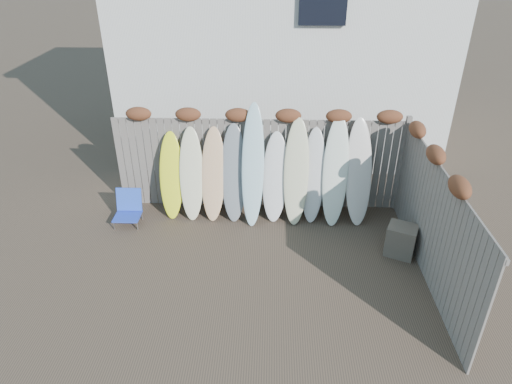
{
  "coord_description": "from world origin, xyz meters",
  "views": [
    {
      "loc": [
        0.27,
        -6.27,
        5.22
      ],
      "look_at": [
        0.0,
        1.2,
        1.0
      ],
      "focal_mm": 32.0,
      "sensor_mm": 36.0,
      "label": 1
    }
  ],
  "objects_px": {
    "beach_chair": "(128,208)",
    "lattice_panel": "(416,199)",
    "wooden_crate": "(401,240)",
    "surfboard_0": "(171,176)"
  },
  "relations": [
    {
      "from": "beach_chair",
      "to": "wooden_crate",
      "type": "xyz_separation_m",
      "value": [
        5.35,
        -0.93,
        -0.02
      ]
    },
    {
      "from": "lattice_panel",
      "to": "surfboard_0",
      "type": "distance_m",
      "value": 4.87
    },
    {
      "from": "surfboard_0",
      "to": "beach_chair",
      "type": "bearing_deg",
      "value": -156.78
    },
    {
      "from": "beach_chair",
      "to": "lattice_panel",
      "type": "height_order",
      "value": "lattice_panel"
    },
    {
      "from": "wooden_crate",
      "to": "lattice_panel",
      "type": "relative_size",
      "value": 0.34
    },
    {
      "from": "wooden_crate",
      "to": "surfboard_0",
      "type": "xyz_separation_m",
      "value": [
        -4.49,
        1.31,
        0.58
      ]
    },
    {
      "from": "lattice_panel",
      "to": "beach_chair",
      "type": "bearing_deg",
      "value": 176.35
    },
    {
      "from": "wooden_crate",
      "to": "lattice_panel",
      "type": "height_order",
      "value": "lattice_panel"
    },
    {
      "from": "beach_chair",
      "to": "lattice_panel",
      "type": "xyz_separation_m",
      "value": [
        5.67,
        -0.42,
        0.57
      ]
    },
    {
      "from": "wooden_crate",
      "to": "beach_chair",
      "type": "bearing_deg",
      "value": 170.18
    }
  ]
}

